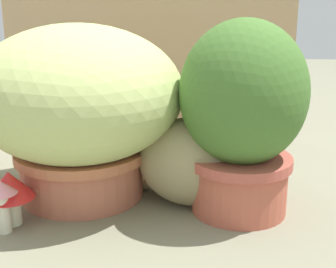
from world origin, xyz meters
TOP-DOWN VIEW (x-y plane):
  - ground_plane at (0.00, 0.00)m, footprint 6.00×6.00m
  - cardboard_backdrop at (0.03, 0.59)m, footprint 1.05×0.03m
  - grass_planter at (-0.06, 0.01)m, footprint 0.52×0.52m
  - leafy_planter at (0.34, -0.04)m, footprint 0.29×0.29m
  - cat at (0.24, -0.02)m, footprint 0.37×0.23m
  - mushroom_ornament_pink at (-0.17, -0.20)m, footprint 0.07×0.07m
  - mushroom_ornament_red at (-0.17, -0.17)m, footprint 0.11×0.11m

SIDE VIEW (x-z plane):
  - ground_plane at x=0.00m, z-range 0.00..0.00m
  - mushroom_ornament_pink at x=-0.17m, z-range 0.02..0.14m
  - mushroom_ornament_red at x=-0.17m, z-range 0.02..0.15m
  - cat at x=0.24m, z-range -0.04..0.28m
  - leafy_planter at x=0.34m, z-range 0.01..0.47m
  - grass_planter at x=-0.06m, z-range 0.02..0.46m
  - cardboard_backdrop at x=0.03m, z-range 0.00..0.94m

